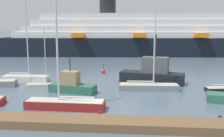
% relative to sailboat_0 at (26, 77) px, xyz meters
% --- Properties ---
extents(ground_plane, '(600.00, 600.00, 0.00)m').
position_rel_sailboat_0_xyz_m(ground_plane, '(11.79, -11.05, -0.56)').
color(ground_plane, slate).
extents(dock_pier, '(22.57, 2.38, 0.75)m').
position_rel_sailboat_0_xyz_m(dock_pier, '(11.79, -14.79, -0.24)').
color(dock_pier, brown).
rests_on(dock_pier, ground_plane).
extents(sailboat_0, '(6.07, 1.61, 11.45)m').
position_rel_sailboat_0_xyz_m(sailboat_0, '(0.00, 0.00, 0.00)').
color(sailboat_0, white).
rests_on(sailboat_0, ground_plane).
extents(sailboat_2, '(4.25, 1.70, 7.21)m').
position_rel_sailboat_0_xyz_m(sailboat_2, '(3.46, -2.78, -0.24)').
color(sailboat_2, '#BCB29E').
rests_on(sailboat_2, ground_plane).
extents(sailboat_4, '(7.12, 1.74, 12.94)m').
position_rel_sailboat_0_xyz_m(sailboat_4, '(8.33, -10.89, 0.09)').
color(sailboat_4, maroon).
rests_on(sailboat_4, ground_plane).
extents(sailboat_6, '(6.86, 1.93, 11.53)m').
position_rel_sailboat_0_xyz_m(sailboat_6, '(16.12, -3.20, -0.01)').
color(sailboat_6, gray).
rests_on(sailboat_6, ground_plane).
extents(fishing_boat_0, '(8.48, 4.19, 6.23)m').
position_rel_sailboat_0_xyz_m(fishing_boat_0, '(16.83, 0.55, 0.65)').
color(fishing_boat_0, black).
rests_on(fishing_boat_0, ground_plane).
extents(fishing_boat_1, '(5.41, 2.70, 4.20)m').
position_rel_sailboat_0_xyz_m(fishing_boat_1, '(7.56, -5.18, 0.27)').
color(fishing_boat_1, '#2D6B51').
rests_on(fishing_boat_1, ground_plane).
extents(channel_buoy_0, '(0.61, 0.61, 1.46)m').
position_rel_sailboat_0_xyz_m(channel_buoy_0, '(9.61, 6.79, -0.24)').
color(channel_buoy_0, red).
rests_on(channel_buoy_0, ground_plane).
extents(cruise_ship, '(81.45, 17.12, 14.31)m').
position_rel_sailboat_0_xyz_m(cruise_ship, '(21.97, 33.87, 4.03)').
color(cruise_ship, black).
rests_on(cruise_ship, ground_plane).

